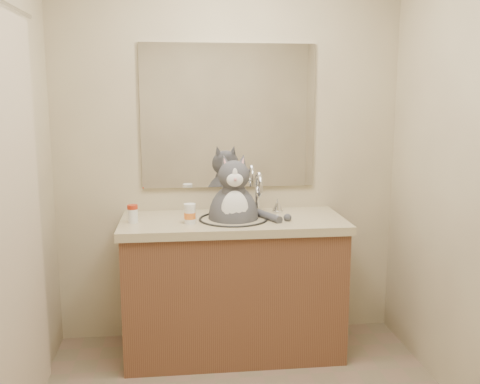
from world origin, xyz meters
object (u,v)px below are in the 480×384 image
pill_bottle_redcap (133,214)px  cat (234,213)px  pill_bottle_orange (190,214)px  grey_canister (190,215)px

pill_bottle_redcap → cat: bearing=4.0°
pill_bottle_orange → grey_canister: size_ratio=1.78×
pill_bottle_orange → cat: bearing=19.9°
cat → pill_bottle_redcap: bearing=-174.7°
pill_bottle_redcap → pill_bottle_orange: pill_bottle_orange is taller
pill_bottle_orange → grey_canister: 0.09m
cat → pill_bottle_orange: size_ratio=5.22×
cat → pill_bottle_orange: bearing=-158.8°
cat → grey_canister: size_ratio=9.29×
pill_bottle_redcap → grey_canister: size_ratio=1.62×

